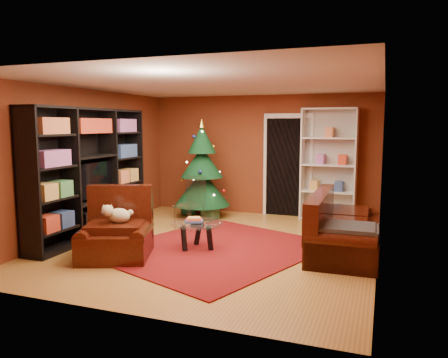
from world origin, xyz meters
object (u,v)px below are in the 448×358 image
(rug, at_px, (215,249))
(gift_box_teal, at_px, (188,206))
(armchair, at_px, (116,230))
(acrylic_chair, at_px, (189,206))
(gift_box_green, at_px, (210,213))
(gift_box_red, at_px, (197,208))
(christmas_tree, at_px, (202,170))
(dog, at_px, (119,216))
(white_bookshelf, at_px, (329,165))
(sofa, at_px, (346,223))
(coffee_table, at_px, (197,236))
(media_unit, at_px, (90,173))

(rug, height_order, gift_box_teal, gift_box_teal)
(armchair, xyz_separation_m, acrylic_chair, (0.28, 1.98, 0.03))
(gift_box_green, height_order, gift_box_red, gift_box_green)
(rug, xyz_separation_m, christmas_tree, (-1.15, 2.20, 1.01))
(dog, distance_m, acrylic_chair, 1.94)
(armchair, bearing_deg, gift_box_green, 62.47)
(armchair, distance_m, acrylic_chair, 2.00)
(white_bookshelf, height_order, acrylic_chair, white_bookshelf)
(gift_box_green, relative_size, dog, 0.71)
(gift_box_teal, relative_size, sofa, 0.15)
(white_bookshelf, relative_size, coffee_table, 2.80)
(coffee_table, bearing_deg, gift_box_green, 106.64)
(armchair, xyz_separation_m, dog, (0.03, 0.06, 0.21))
(gift_box_red, xyz_separation_m, coffee_table, (1.18, -2.69, 0.11))
(white_bookshelf, relative_size, armchair, 2.19)
(gift_box_teal, height_order, coffee_table, coffee_table)
(gift_box_teal, bearing_deg, sofa, -28.42)
(media_unit, xyz_separation_m, gift_box_red, (0.91, 2.57, -1.01))
(christmas_tree, distance_m, sofa, 3.55)
(rug, height_order, white_bookshelf, white_bookshelf)
(media_unit, height_order, gift_box_teal, media_unit)
(gift_box_red, height_order, white_bookshelf, white_bookshelf)
(sofa, height_order, acrylic_chair, sofa)
(armchair, relative_size, dog, 2.69)
(media_unit, bearing_deg, christmas_tree, 60.43)
(armchair, height_order, sofa, sofa)
(gift_box_teal, distance_m, white_bookshelf, 3.18)
(christmas_tree, xyz_separation_m, armchair, (-0.06, -3.11, -0.60))
(armchair, distance_m, sofa, 3.49)
(media_unit, bearing_deg, armchair, -40.28)
(gift_box_green, bearing_deg, media_unit, -126.14)
(christmas_tree, height_order, coffee_table, christmas_tree)
(armchair, bearing_deg, coffee_table, 19.25)
(white_bookshelf, distance_m, armchair, 4.59)
(rug, distance_m, acrylic_chair, 1.49)
(coffee_table, xyz_separation_m, acrylic_chair, (-0.68, 1.16, 0.23))
(sofa, bearing_deg, coffee_table, 105.55)
(christmas_tree, height_order, gift_box_teal, christmas_tree)
(white_bookshelf, bearing_deg, armchair, -123.03)
(gift_box_teal, xyz_separation_m, acrylic_chair, (0.67, -1.41, 0.29))
(media_unit, distance_m, gift_box_teal, 2.74)
(dog, bearing_deg, rug, 14.22)
(gift_box_red, relative_size, coffee_table, 0.26)
(armchair, relative_size, sofa, 0.50)
(rug, relative_size, sofa, 1.48)
(rug, xyz_separation_m, gift_box_red, (-1.44, 2.59, 0.10))
(armchair, distance_m, dog, 0.22)
(gift_box_teal, xyz_separation_m, armchair, (0.39, -3.39, 0.26))
(gift_box_green, distance_m, coffee_table, 2.21)
(gift_box_teal, relative_size, armchair, 0.30)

